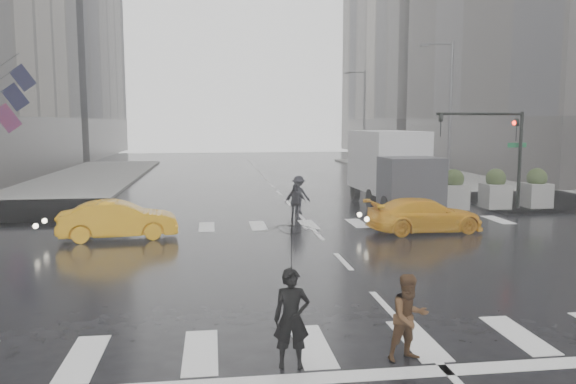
{
  "coord_description": "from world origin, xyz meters",
  "views": [
    {
      "loc": [
        -3.74,
        -15.61,
        4.04
      ],
      "look_at": [
        -1.36,
        2.0,
        1.82
      ],
      "focal_mm": 35.0,
      "sensor_mm": 36.0,
      "label": 1
    }
  ],
  "objects": [
    {
      "name": "ground",
      "position": [
        0.0,
        0.0,
        0.0
      ],
      "size": [
        120.0,
        120.0,
        0.0
      ],
      "primitive_type": "plane",
      "color": "black",
      "rests_on": "ground"
    },
    {
      "name": "sidewalk_ne",
      "position": [
        19.5,
        17.5,
        0.07
      ],
      "size": [
        35.0,
        35.0,
        0.15
      ],
      "primitive_type": "cube",
      "color": "slate",
      "rests_on": "ground"
    },
    {
      "name": "building_ne_far",
      "position": [
        29.0,
        56.0,
        16.27
      ],
      "size": [
        26.05,
        26.05,
        36.0
      ],
      "color": "gray",
      "rests_on": "ground"
    },
    {
      "name": "road_markings",
      "position": [
        0.0,
        0.0,
        0.01
      ],
      "size": [
        18.0,
        48.0,
        0.01
      ],
      "primitive_type": null,
      "color": "silver",
      "rests_on": "ground"
    },
    {
      "name": "traffic_signal_pole",
      "position": [
        9.01,
        8.01,
        3.22
      ],
      "size": [
        4.45,
        0.42,
        4.5
      ],
      "color": "black",
      "rests_on": "ground"
    },
    {
      "name": "street_lamp_near",
      "position": [
        10.87,
        18.0,
        4.95
      ],
      "size": [
        2.15,
        0.22,
        9.0
      ],
      "color": "#59595B",
      "rests_on": "ground"
    },
    {
      "name": "street_lamp_far",
      "position": [
        10.87,
        38.0,
        4.95
      ],
      "size": [
        2.15,
        0.22,
        9.0
      ],
      "color": "#59595B",
      "rests_on": "ground"
    },
    {
      "name": "planter_west",
      "position": [
        7.0,
        8.2,
        0.98
      ],
      "size": [
        1.1,
        1.1,
        1.8
      ],
      "color": "slate",
      "rests_on": "ground"
    },
    {
      "name": "planter_mid",
      "position": [
        9.0,
        8.2,
        0.98
      ],
      "size": [
        1.1,
        1.1,
        1.8
      ],
      "color": "slate",
      "rests_on": "ground"
    },
    {
      "name": "planter_east",
      "position": [
        11.0,
        8.2,
        0.98
      ],
      "size": [
        1.1,
        1.1,
        1.8
      ],
      "color": "slate",
      "rests_on": "ground"
    },
    {
      "name": "flag_cluster",
      "position": [
        -15.08,
        18.5,
        5.64
      ],
      "size": [
        2.87,
        3.06,
        4.69
      ],
      "color": "#59595B",
      "rests_on": "ground"
    },
    {
      "name": "pedestrian_black",
      "position": [
        -2.49,
        -6.8,
        1.61
      ],
      "size": [
        1.04,
        1.06,
        2.43
      ],
      "rotation": [
        0.0,
        0.0,
        -0.09
      ],
      "color": "black",
      "rests_on": "ground"
    },
    {
      "name": "pedestrian_brown",
      "position": [
        -0.47,
        -6.8,
        0.75
      ],
      "size": [
        0.84,
        0.72,
        1.5
      ],
      "primitive_type": "imported",
      "rotation": [
        0.0,
        0.0,
        0.24
      ],
      "color": "#4D311B",
      "rests_on": "ground"
    },
    {
      "name": "pedestrian_far_a",
      "position": [
        -0.37,
        7.03,
        0.75
      ],
      "size": [
        0.91,
        0.59,
        1.51
      ],
      "primitive_type": "imported",
      "rotation": [
        0.0,
        0.0,
        3.08
      ],
      "color": "black",
      "rests_on": "ground"
    },
    {
      "name": "pedestrian_far_b",
      "position": [
        0.03,
        8.77,
        0.84
      ],
      "size": [
        1.23,
        1.09,
        1.68
      ],
      "primitive_type": "imported",
      "rotation": [
        0.0,
        0.0,
        2.57
      ],
      "color": "black",
      "rests_on": "ground"
    },
    {
      "name": "taxi_mid",
      "position": [
        -7.01,
        4.26,
        0.66
      ],
      "size": [
        4.15,
        1.88,
        1.32
      ],
      "primitive_type": "imported",
      "rotation": [
        0.0,
        0.0,
        1.69
      ],
      "color": "#EF9E0C",
      "rests_on": "ground"
    },
    {
      "name": "taxi_rear",
      "position": [
        4.0,
        3.95,
        0.63
      ],
      "size": [
        3.93,
        2.04,
        1.25
      ],
      "primitive_type": "imported",
      "rotation": [
        0.0,
        0.0,
        1.65
      ],
      "color": "#EF9E0C",
      "rests_on": "ground"
    },
    {
      "name": "box_truck",
      "position": [
        4.66,
        9.74,
        1.93
      ],
      "size": [
        2.55,
        6.8,
        3.61
      ],
      "rotation": [
        0.0,
        0.0,
        0.04
      ],
      "color": "silver",
      "rests_on": "ground"
    }
  ]
}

